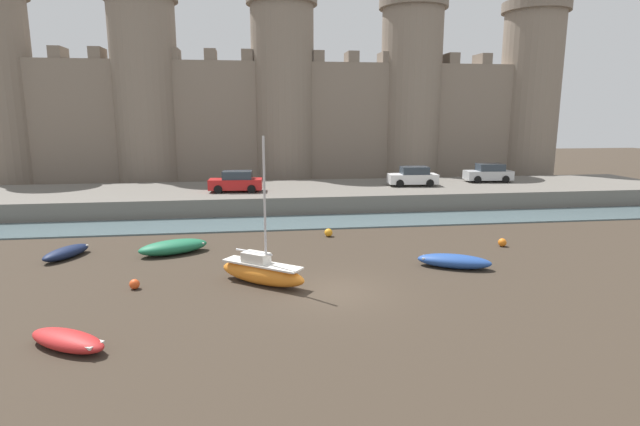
% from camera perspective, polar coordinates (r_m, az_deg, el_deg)
% --- Properties ---
extents(ground_plane, '(160.00, 160.00, 0.00)m').
position_cam_1_polar(ground_plane, '(21.36, 1.83, -8.99)').
color(ground_plane, '#382D23').
extents(water_channel, '(80.00, 4.50, 0.10)m').
position_cam_1_polar(water_channel, '(34.37, -2.03, -1.06)').
color(water_channel, slate).
rests_on(water_channel, ground).
extents(quay_road, '(65.01, 10.00, 1.38)m').
position_cam_1_polar(quay_road, '(41.34, -3.09, 1.95)').
color(quay_road, '#666059').
rests_on(quay_road, ground).
extents(castle, '(59.93, 6.91, 21.74)m').
position_cam_1_polar(castle, '(51.53, -4.23, 12.39)').
color(castle, gray).
rests_on(castle, ground).
extents(sailboat_foreground_right, '(4.04, 3.40, 6.50)m').
position_cam_1_polar(sailboat_foreground_right, '(22.23, -6.67, -6.62)').
color(sailboat_foreground_right, orange).
rests_on(sailboat_foreground_right, ground).
extents(rowboat_near_channel_right, '(3.69, 2.52, 0.66)m').
position_cam_1_polar(rowboat_near_channel_right, '(25.29, 15.07, -5.30)').
color(rowboat_near_channel_right, '#234793').
rests_on(rowboat_near_channel_right, ground).
extents(rowboat_near_channel_left, '(3.12, 2.49, 0.57)m').
position_cam_1_polar(rowboat_near_channel_left, '(18.32, -26.90, -12.80)').
color(rowboat_near_channel_left, red).
rests_on(rowboat_near_channel_left, ground).
extents(rowboat_midflat_right, '(2.19, 3.10, 0.59)m').
position_cam_1_polar(rowboat_midflat_right, '(29.22, -27.01, -4.01)').
color(rowboat_midflat_right, '#141E3D').
rests_on(rowboat_midflat_right, ground).
extents(rowboat_midflat_left, '(3.93, 2.79, 0.75)m').
position_cam_1_polar(rowboat_midflat_left, '(27.90, -16.40, -3.72)').
color(rowboat_midflat_left, '#1E6B47').
rests_on(rowboat_midflat_left, ground).
extents(mooring_buoy_mid_mud, '(0.43, 0.43, 0.43)m').
position_cam_1_polar(mooring_buoy_mid_mud, '(23.02, -20.44, -7.63)').
color(mooring_buoy_mid_mud, '#E04C1E').
rests_on(mooring_buoy_mid_mud, ground).
extents(mooring_buoy_off_centre, '(0.47, 0.47, 0.47)m').
position_cam_1_polar(mooring_buoy_off_centre, '(30.11, 20.11, -3.18)').
color(mooring_buoy_off_centre, orange).
rests_on(mooring_buoy_off_centre, ground).
extents(mooring_buoy_near_shore, '(0.50, 0.50, 0.50)m').
position_cam_1_polar(mooring_buoy_near_shore, '(30.53, 0.97, -2.25)').
color(mooring_buoy_near_shore, orange).
rests_on(mooring_buoy_near_shore, ground).
extents(car_quay_centre_west, '(4.20, 2.08, 1.62)m').
position_cam_1_polar(car_quay_centre_west, '(39.58, -9.57, 3.54)').
color(car_quay_centre_west, red).
rests_on(car_quay_centre_west, quay_road).
extents(car_quay_west, '(4.20, 2.08, 1.62)m').
position_cam_1_polar(car_quay_west, '(43.01, 10.59, 4.12)').
color(car_quay_west, silver).
rests_on(car_quay_west, quay_road).
extents(car_quay_east, '(4.20, 2.08, 1.62)m').
position_cam_1_polar(car_quay_east, '(47.21, 18.71, 4.34)').
color(car_quay_east, '#B2B5B7').
rests_on(car_quay_east, quay_road).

